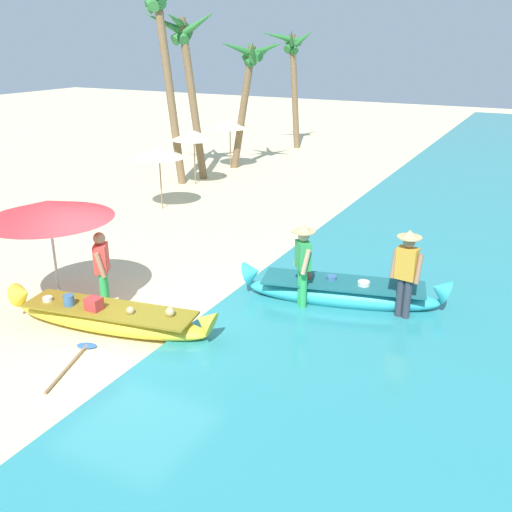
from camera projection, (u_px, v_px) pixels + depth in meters
name	position (u px, v px, depth m)	size (l,w,h in m)	color
ground_plane	(130.00, 325.00, 10.47)	(80.00, 80.00, 0.00)	beige
boat_yellow_foreground	(110.00, 318.00, 10.21)	(4.11, 1.40, 0.73)	yellow
boat_cyan_midground	(342.00, 292.00, 11.14)	(4.02, 1.68, 0.81)	#33B2BC
person_vendor_hatted	(303.00, 262.00, 10.70)	(0.50, 0.54, 1.74)	green
person_tourist_customer	(102.00, 269.00, 10.52)	(0.44, 0.57, 1.66)	green
person_vendor_assistant	(406.00, 270.00, 10.26)	(0.57, 0.44, 1.78)	#333842
patio_umbrella_large	(48.00, 210.00, 10.43)	(2.37, 2.37, 2.17)	#B7B7BC
parasol_row_0	(159.00, 152.00, 16.99)	(1.60, 1.60, 1.91)	#8E6B47
parasol_row_1	(194.00, 135.00, 19.97)	(1.60, 1.60, 1.91)	#8E6B47
parasol_row_2	(230.00, 124.00, 22.56)	(1.60, 1.60, 1.91)	#8E6B47
palm_tree_tall_inland	(250.00, 64.00, 21.49)	(2.73, 2.54, 4.98)	brown
palm_tree_leaning_seaward	(186.00, 46.00, 20.03)	(2.66, 2.80, 5.93)	brown
palm_tree_mid_cluster	(160.00, 19.00, 19.05)	(2.68, 2.51, 6.84)	brown
palm_tree_far_behind	(292.00, 54.00, 26.03)	(2.38, 2.74, 5.41)	brown
paddle	(75.00, 359.00, 9.32)	(0.67, 1.50, 0.05)	#8E6B47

